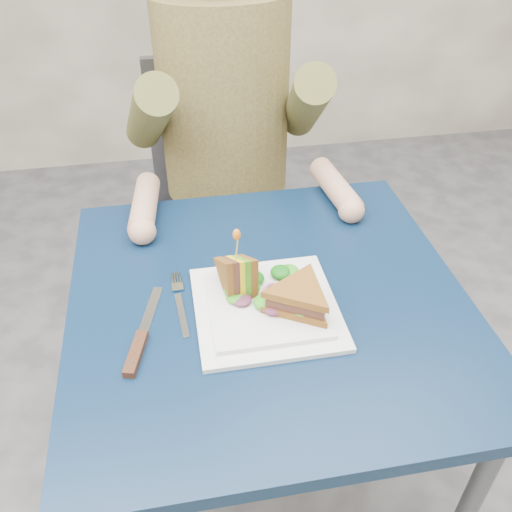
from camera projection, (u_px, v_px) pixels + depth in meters
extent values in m
plane|color=#4E4E51|center=(265.00, 493.00, 1.48)|extent=(4.00, 4.00, 0.00)
cube|color=black|center=(269.00, 302.00, 1.04)|extent=(0.75, 0.75, 0.03)
cylinder|color=#595B5E|center=(128.00, 335.00, 1.47)|extent=(0.04, 0.04, 0.70)
cylinder|color=#595B5E|center=(354.00, 307.00, 1.56)|extent=(0.04, 0.04, 0.70)
cube|color=#47474C|center=(228.00, 228.00, 1.69)|extent=(0.42, 0.40, 0.04)
cube|color=#47474C|center=(218.00, 129.00, 1.67)|extent=(0.42, 0.03, 0.46)
cylinder|color=#47474C|center=(181.00, 327.00, 1.68)|extent=(0.02, 0.02, 0.43)
cylinder|color=#47474C|center=(294.00, 313.00, 1.73)|extent=(0.02, 0.02, 0.43)
cylinder|color=#47474C|center=(174.00, 260.00, 1.94)|extent=(0.02, 0.02, 0.43)
cylinder|color=#47474C|center=(273.00, 249.00, 1.99)|extent=(0.02, 0.02, 0.43)
cylinder|color=brown|center=(224.00, 101.00, 1.41)|extent=(0.34, 0.34, 0.52)
cylinder|color=brown|center=(149.00, 115.00, 1.31)|extent=(0.15, 0.39, 0.31)
cylinder|color=tan|center=(145.00, 205.00, 1.23)|extent=(0.08, 0.20, 0.06)
sphere|color=tan|center=(142.00, 231.00, 1.15)|extent=(0.06, 0.06, 0.06)
cylinder|color=brown|center=(306.00, 104.00, 1.36)|extent=(0.15, 0.39, 0.31)
cylinder|color=tan|center=(335.00, 187.00, 1.29)|extent=(0.08, 0.20, 0.06)
sphere|color=tan|center=(351.00, 210.00, 1.22)|extent=(0.06, 0.06, 0.06)
cube|color=white|center=(266.00, 308.00, 1.00)|extent=(0.26, 0.26, 0.01)
cube|color=white|center=(266.00, 304.00, 0.99)|extent=(0.21, 0.21, 0.01)
cube|color=silver|center=(182.00, 315.00, 0.99)|extent=(0.02, 0.12, 0.00)
cube|color=silver|center=(177.00, 287.00, 1.04)|extent=(0.02, 0.02, 0.00)
cube|color=silver|center=(172.00, 278.00, 1.06)|extent=(0.00, 0.03, 0.00)
cube|color=silver|center=(175.00, 278.00, 1.06)|extent=(0.00, 0.03, 0.00)
cube|color=silver|center=(177.00, 278.00, 1.07)|extent=(0.00, 0.03, 0.00)
cube|color=silver|center=(180.00, 277.00, 1.07)|extent=(0.00, 0.03, 0.00)
cube|color=silver|center=(150.00, 312.00, 0.99)|extent=(0.05, 0.14, 0.00)
cube|color=black|center=(136.00, 353.00, 0.91)|extent=(0.04, 0.10, 0.01)
cylinder|color=silver|center=(139.00, 339.00, 0.92)|extent=(0.01, 0.01, 0.00)
cylinder|color=silver|center=(132.00, 362.00, 0.88)|extent=(0.01, 0.01, 0.00)
cylinder|color=tan|center=(237.00, 247.00, 0.95)|extent=(0.01, 0.01, 0.06)
ellipsoid|color=orange|center=(237.00, 235.00, 0.94)|extent=(0.01, 0.01, 0.02)
torus|color=#9E4C7A|center=(274.00, 293.00, 0.98)|extent=(0.04, 0.04, 0.02)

